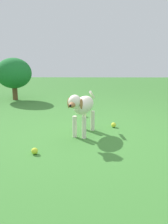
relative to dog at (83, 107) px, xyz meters
name	(u,v)px	position (x,y,z in m)	size (l,w,h in m)	color
ground	(85,140)	(0.03, -0.18, -0.36)	(14.00, 14.00, 0.00)	#38722D
dog	(83,107)	(0.00, 0.00, 0.00)	(0.36, 0.76, 0.54)	silver
tennis_ball_0	(114,125)	(0.41, 0.30, -0.32)	(0.07, 0.07, 0.07)	#CAD734
tennis_ball_1	(84,115)	(0.01, 0.84, -0.32)	(0.07, 0.07, 0.07)	#C6DA3A
tennis_ball_2	(35,151)	(-0.47, -0.59, -0.32)	(0.07, 0.07, 0.07)	#C0D431
shrub_near	(14,73)	(-1.47, 2.21, 0.20)	(0.74, 0.67, 0.88)	brown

